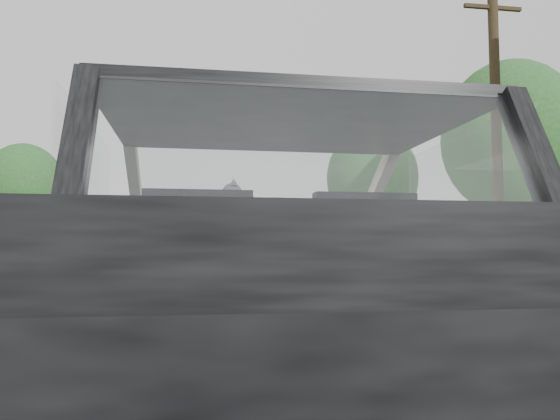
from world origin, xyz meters
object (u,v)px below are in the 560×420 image
object	(u,v)px
utility_pole	(496,128)
subject_car	(271,267)
other_car	(187,254)
highway_sign	(310,244)
cat	(276,208)

from	to	relation	value
utility_pole	subject_car	bearing A→B (deg)	-126.48
utility_pole	other_car	bearing A→B (deg)	122.15
subject_car	other_car	xyz separation A→B (m)	(-0.65, 22.50, -0.01)
subject_car	other_car	size ratio (longest dim) A/B	0.93
other_car	utility_pole	bearing A→B (deg)	-61.44
utility_pole	highway_sign	bearing A→B (deg)	99.35
subject_car	cat	world-z (taller)	subject_car
subject_car	utility_pole	xyz separation A→B (m)	(7.29, 9.87, 3.28)
cat	utility_pole	xyz separation A→B (m)	(7.18, 9.28, 2.91)
subject_car	cat	xyz separation A→B (m)	(0.11, 0.59, 0.37)
subject_car	other_car	bearing A→B (deg)	91.65
subject_car	cat	size ratio (longest dim) A/B	6.28
cat	other_car	bearing A→B (deg)	100.68
subject_car	utility_pole	size ratio (longest dim) A/B	0.50
subject_car	highway_sign	size ratio (longest dim) A/B	1.70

